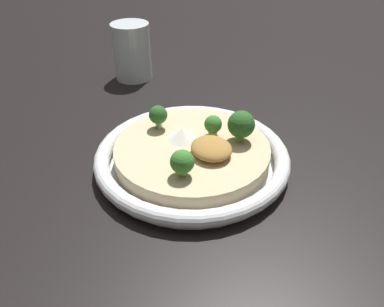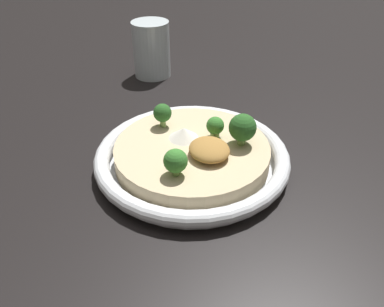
{
  "view_description": "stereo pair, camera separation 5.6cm",
  "coord_description": "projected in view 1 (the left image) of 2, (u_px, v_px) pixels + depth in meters",
  "views": [
    {
      "loc": [
        0.41,
        -0.2,
        0.34
      ],
      "look_at": [
        0.0,
        0.0,
        0.02
      ],
      "focal_mm": 35.0,
      "sensor_mm": 36.0,
      "label": 1
    },
    {
      "loc": [
        0.43,
        -0.15,
        0.34
      ],
      "look_at": [
        0.0,
        0.0,
        0.02
      ],
      "focal_mm": 35.0,
      "sensor_mm": 36.0,
      "label": 2
    }
  ],
  "objects": [
    {
      "name": "ground_plane",
      "position": [
        192.0,
        165.0,
        0.57
      ],
      "size": [
        6.0,
        6.0,
        0.0
      ],
      "primitive_type": "plane",
      "color": "black"
    },
    {
      "name": "broccoli_left",
      "position": [
        158.0,
        115.0,
        0.57
      ],
      "size": [
        0.03,
        0.03,
        0.04
      ],
      "color": "#84A856",
      "rests_on": "risotto_bowl"
    },
    {
      "name": "cheese_sprinkle",
      "position": [
        182.0,
        134.0,
        0.56
      ],
      "size": [
        0.04,
        0.04,
        0.02
      ],
      "color": "white",
      "rests_on": "risotto_bowl"
    },
    {
      "name": "drinking_glass",
      "position": [
        132.0,
        52.0,
        0.8
      ],
      "size": [
        0.08,
        0.08,
        0.12
      ],
      "color": "silver",
      "rests_on": "ground_plane"
    },
    {
      "name": "crispy_onion_garnish",
      "position": [
        211.0,
        148.0,
        0.52
      ],
      "size": [
        0.06,
        0.06,
        0.02
      ],
      "color": "#A37538",
      "rests_on": "risotto_bowl"
    },
    {
      "name": "broccoli_back",
      "position": [
        213.0,
        125.0,
        0.56
      ],
      "size": [
        0.03,
        0.03,
        0.03
      ],
      "color": "#84A856",
      "rests_on": "risotto_bowl"
    },
    {
      "name": "broccoli_right",
      "position": [
        182.0,
        162.0,
        0.48
      ],
      "size": [
        0.03,
        0.03,
        0.04
      ],
      "color": "#759E4C",
      "rests_on": "risotto_bowl"
    },
    {
      "name": "broccoli_back_right",
      "position": [
        241.0,
        125.0,
        0.54
      ],
      "size": [
        0.04,
        0.04,
        0.05
      ],
      "color": "#759E4C",
      "rests_on": "risotto_bowl"
    },
    {
      "name": "risotto_bowl",
      "position": [
        192.0,
        156.0,
        0.56
      ],
      "size": [
        0.29,
        0.29,
        0.04
      ],
      "color": "silver",
      "rests_on": "ground_plane"
    }
  ]
}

